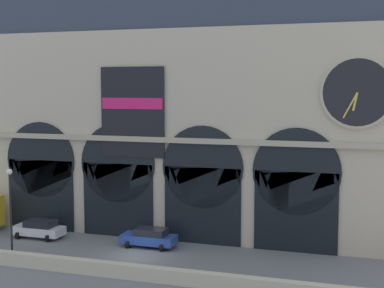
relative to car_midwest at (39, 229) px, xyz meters
The scene contains 6 objects.
ground_plane 10.29m from the car_midwest, 13.13° to the right, with size 200.00×200.00×0.00m, color slate.
quay_parapet_wall 12.18m from the car_midwest, 34.82° to the right, with size 90.00×0.70×0.97m, color beige.
station_building 14.83m from the car_midwest, 29.00° to the left, with size 39.39×6.20×20.88m.
car_midwest is the anchor object (origin of this frame).
car_center 10.03m from the car_midwest, ahead, with size 4.40×2.22×1.55m.
street_lamp_quayside 7.34m from the car_midwest, 74.29° to the right, with size 0.44×0.44×6.90m.
Camera 1 is at (16.77, -37.95, 12.81)m, focal length 52.16 mm.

